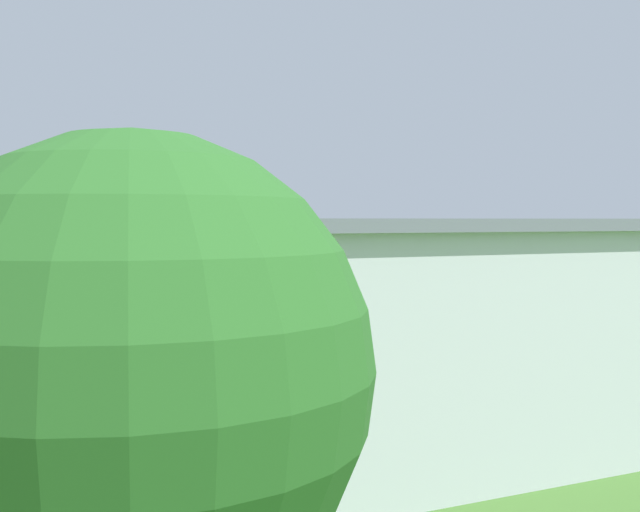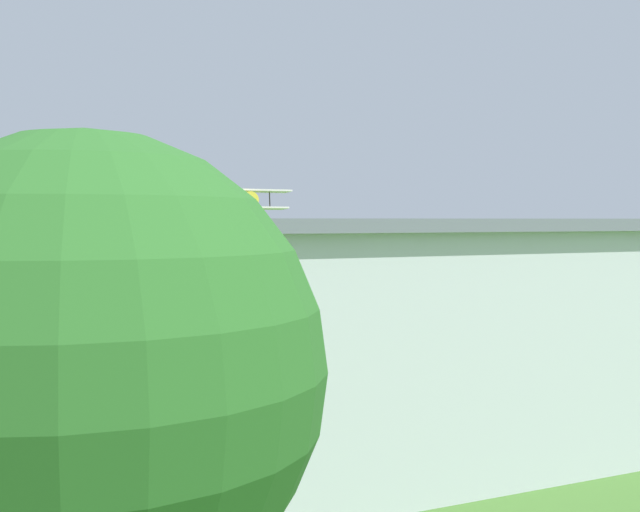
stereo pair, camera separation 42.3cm
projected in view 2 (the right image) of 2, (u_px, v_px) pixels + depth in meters
name	position (u px, v px, depth m)	size (l,w,h in m)	color
ground_plane	(258.00, 313.00, 61.75)	(400.00, 400.00, 0.00)	#3D6628
hangar	(633.00, 315.00, 30.21)	(39.74, 13.34, 7.49)	silver
biplane	(233.00, 204.00, 54.28)	(7.63, 7.81, 3.69)	yellow
car_silver	(38.00, 392.00, 29.96)	(2.23, 4.30, 1.51)	#B7B7BC
person_crossing_taxiway	(147.00, 359.00, 37.28)	(0.54, 0.54, 1.54)	#B23333
person_beside_truck	(623.00, 318.00, 52.20)	(0.40, 0.40, 1.65)	orange
person_watching_takeoff	(586.00, 318.00, 51.80)	(0.54, 0.54, 1.78)	navy
person_walking_on_apron	(54.00, 360.00, 36.56)	(0.50, 0.50, 1.74)	navy
tree_near_perimeter_road	(87.00, 392.00, 6.03)	(3.75, 3.75, 8.17)	brown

